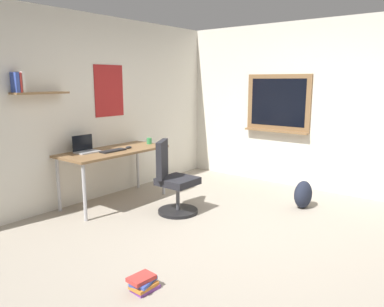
% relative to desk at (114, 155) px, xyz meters
% --- Properties ---
extents(ground_plane, '(5.20, 5.20, 0.00)m').
position_rel_desk_xyz_m(ground_plane, '(-0.02, -2.03, -0.68)').
color(ground_plane, '#9E9384').
rests_on(ground_plane, ground).
extents(wall_back, '(5.00, 0.30, 2.60)m').
position_rel_desk_xyz_m(wall_back, '(-0.03, 0.42, 0.62)').
color(wall_back, silver).
rests_on(wall_back, ground).
extents(wall_right, '(0.22, 5.00, 2.60)m').
position_rel_desk_xyz_m(wall_right, '(2.42, -2.01, 0.62)').
color(wall_right, silver).
rests_on(wall_right, ground).
extents(desk, '(1.53, 0.68, 0.75)m').
position_rel_desk_xyz_m(desk, '(0.00, 0.00, 0.00)').
color(desk, olive).
rests_on(desk, ground).
extents(office_chair, '(0.55, 0.56, 0.95)m').
position_rel_desk_xyz_m(office_chair, '(0.19, -0.93, -0.28)').
color(office_chair, black).
rests_on(office_chair, ground).
extents(laptop, '(0.31, 0.21, 0.23)m').
position_rel_desk_xyz_m(laptop, '(-0.34, 0.16, 0.12)').
color(laptop, '#ADAFB5').
rests_on(laptop, desk).
extents(keyboard, '(0.37, 0.13, 0.02)m').
position_rel_desk_xyz_m(keyboard, '(-0.08, -0.08, 0.08)').
color(keyboard, black).
rests_on(keyboard, desk).
extents(computer_mouse, '(0.10, 0.06, 0.03)m').
position_rel_desk_xyz_m(computer_mouse, '(0.20, -0.08, 0.09)').
color(computer_mouse, '#262628').
rests_on(computer_mouse, desk).
extents(coffee_mug, '(0.08, 0.08, 0.09)m').
position_rel_desk_xyz_m(coffee_mug, '(0.67, -0.03, 0.12)').
color(coffee_mug, '#338C4C').
rests_on(coffee_mug, desk).
extents(backpack, '(0.32, 0.22, 0.37)m').
position_rel_desk_xyz_m(backpack, '(1.42, -2.18, -0.50)').
color(backpack, '#1E2333').
rests_on(backpack, ground).
extents(book_stack_on_floor, '(0.25, 0.20, 0.12)m').
position_rel_desk_xyz_m(book_stack_on_floor, '(-1.36, -1.95, -0.62)').
color(book_stack_on_floor, '#7A3D99').
rests_on(book_stack_on_floor, ground).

